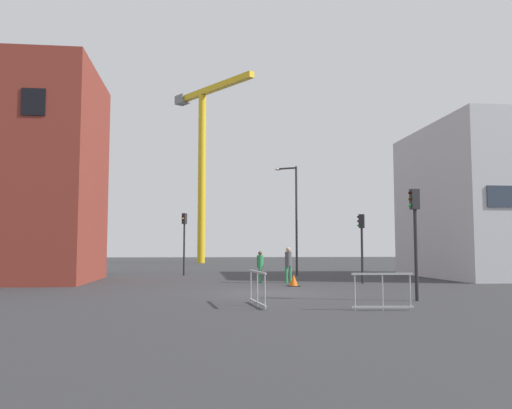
{
  "coord_description": "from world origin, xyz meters",
  "views": [
    {
      "loc": [
        -2.84,
        -20.82,
        1.8
      ],
      "look_at": [
        0.0,
        4.78,
        3.95
      ],
      "focal_mm": 36.59,
      "sensor_mm": 36.0,
      "label": 1
    }
  ],
  "objects_px": {
    "pedestrian_walking": "(288,262)",
    "streetlamp_tall": "(294,211)",
    "construction_crane": "(203,147)",
    "traffic_light_median": "(362,236)",
    "traffic_light_near": "(415,225)",
    "pedestrian_waiting": "(260,265)",
    "traffic_light_verge": "(184,234)",
    "traffic_cone_by_barrier": "(294,281)"
  },
  "relations": [
    {
      "from": "streetlamp_tall",
      "to": "traffic_light_verge",
      "type": "xyz_separation_m",
      "value": [
        -7.17,
        0.85,
        -1.47
      ]
    },
    {
      "from": "traffic_light_median",
      "to": "pedestrian_walking",
      "type": "relative_size",
      "value": 1.91
    },
    {
      "from": "pedestrian_walking",
      "to": "traffic_cone_by_barrier",
      "type": "xyz_separation_m",
      "value": [
        -0.11,
        -2.03,
        -0.82
      ]
    },
    {
      "from": "construction_crane",
      "to": "traffic_light_near",
      "type": "xyz_separation_m",
      "value": [
        6.94,
        -45.29,
        -11.32
      ]
    },
    {
      "from": "traffic_light_verge",
      "to": "traffic_cone_by_barrier",
      "type": "distance_m",
      "value": 11.81
    },
    {
      "from": "traffic_light_verge",
      "to": "pedestrian_walking",
      "type": "distance_m",
      "value": 9.99
    },
    {
      "from": "traffic_light_near",
      "to": "traffic_cone_by_barrier",
      "type": "height_order",
      "value": "traffic_light_near"
    },
    {
      "from": "traffic_light_verge",
      "to": "traffic_cone_by_barrier",
      "type": "bearing_deg",
      "value": -62.08
    },
    {
      "from": "traffic_light_median",
      "to": "traffic_light_verge",
      "type": "distance_m",
      "value": 12.69
    },
    {
      "from": "construction_crane",
      "to": "traffic_light_near",
      "type": "distance_m",
      "value": 47.2
    },
    {
      "from": "traffic_light_near",
      "to": "traffic_cone_by_barrier",
      "type": "relative_size",
      "value": 6.77
    },
    {
      "from": "pedestrian_waiting",
      "to": "construction_crane",
      "type": "bearing_deg",
      "value": 94.36
    },
    {
      "from": "traffic_light_verge",
      "to": "pedestrian_walking",
      "type": "xyz_separation_m",
      "value": [
        5.51,
        -8.17,
        -1.65
      ]
    },
    {
      "from": "construction_crane",
      "to": "traffic_light_verge",
      "type": "xyz_separation_m",
      "value": [
        -1.4,
        -27.9,
        -11.17
      ]
    },
    {
      "from": "traffic_light_median",
      "to": "traffic_cone_by_barrier",
      "type": "bearing_deg",
      "value": -158.55
    },
    {
      "from": "traffic_light_median",
      "to": "pedestrian_waiting",
      "type": "distance_m",
      "value": 5.41
    },
    {
      "from": "construction_crane",
      "to": "traffic_cone_by_barrier",
      "type": "relative_size",
      "value": 37.66
    },
    {
      "from": "traffic_light_median",
      "to": "pedestrian_walking",
      "type": "bearing_deg",
      "value": 171.85
    },
    {
      "from": "construction_crane",
      "to": "traffic_light_median",
      "type": "distance_m",
      "value": 39.16
    },
    {
      "from": "construction_crane",
      "to": "streetlamp_tall",
      "type": "bearing_deg",
      "value": -78.64
    },
    {
      "from": "streetlamp_tall",
      "to": "pedestrian_waiting",
      "type": "xyz_separation_m",
      "value": [
        -3.06,
        -6.86,
        -3.26
      ]
    },
    {
      "from": "streetlamp_tall",
      "to": "traffic_cone_by_barrier",
      "type": "bearing_deg",
      "value": -100.7
    },
    {
      "from": "construction_crane",
      "to": "traffic_light_median",
      "type": "height_order",
      "value": "construction_crane"
    },
    {
      "from": "traffic_light_near",
      "to": "streetlamp_tall",
      "type": "bearing_deg",
      "value": 94.02
    },
    {
      "from": "traffic_light_verge",
      "to": "streetlamp_tall",
      "type": "bearing_deg",
      "value": -6.75
    },
    {
      "from": "streetlamp_tall",
      "to": "traffic_light_near",
      "type": "bearing_deg",
      "value": -85.98
    },
    {
      "from": "construction_crane",
      "to": "traffic_light_median",
      "type": "relative_size",
      "value": 6.06
    },
    {
      "from": "pedestrian_walking",
      "to": "traffic_light_median",
      "type": "bearing_deg",
      "value": -8.15
    },
    {
      "from": "streetlamp_tall",
      "to": "pedestrian_waiting",
      "type": "distance_m",
      "value": 8.18
    },
    {
      "from": "pedestrian_waiting",
      "to": "pedestrian_walking",
      "type": "bearing_deg",
      "value": -18.31
    },
    {
      "from": "traffic_light_median",
      "to": "pedestrian_waiting",
      "type": "bearing_deg",
      "value": 168.99
    },
    {
      "from": "streetlamp_tall",
      "to": "pedestrian_walking",
      "type": "bearing_deg",
      "value": -102.79
    },
    {
      "from": "traffic_cone_by_barrier",
      "to": "traffic_light_near",
      "type": "bearing_deg",
      "value": -67.84
    },
    {
      "from": "traffic_light_median",
      "to": "traffic_cone_by_barrier",
      "type": "xyz_separation_m",
      "value": [
        -3.82,
        -1.5,
        -2.13
      ]
    },
    {
      "from": "pedestrian_walking",
      "to": "pedestrian_waiting",
      "type": "relative_size",
      "value": 1.13
    },
    {
      "from": "traffic_light_median",
      "to": "traffic_cone_by_barrier",
      "type": "relative_size",
      "value": 6.22
    },
    {
      "from": "streetlamp_tall",
      "to": "traffic_light_near",
      "type": "height_order",
      "value": "streetlamp_tall"
    },
    {
      "from": "traffic_light_median",
      "to": "traffic_light_verge",
      "type": "relative_size",
      "value": 0.86
    },
    {
      "from": "pedestrian_walking",
      "to": "traffic_cone_by_barrier",
      "type": "bearing_deg",
      "value": -92.99
    },
    {
      "from": "pedestrian_walking",
      "to": "streetlamp_tall",
      "type": "bearing_deg",
      "value": 77.21
    },
    {
      "from": "traffic_light_near",
      "to": "pedestrian_waiting",
      "type": "relative_size",
      "value": 2.36
    },
    {
      "from": "construction_crane",
      "to": "pedestrian_waiting",
      "type": "distance_m",
      "value": 37.99
    }
  ]
}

